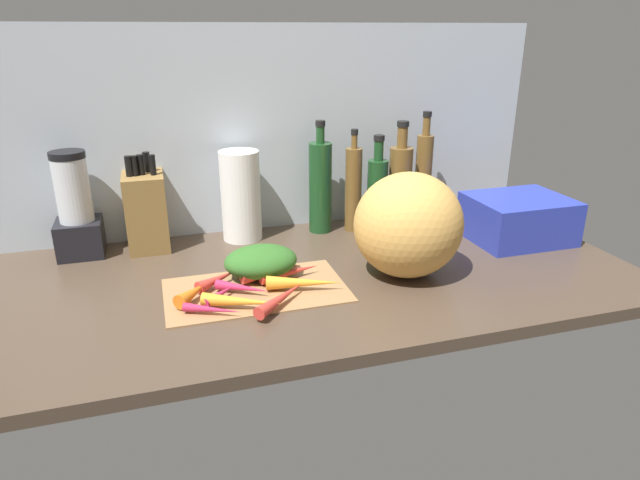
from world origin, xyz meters
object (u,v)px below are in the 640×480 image
carrot_0 (290,272)px  carrot_5 (212,310)px  cutting_board (256,290)px  bottle_0 (320,186)px  carrot_7 (193,293)px  carrot_2 (282,298)px  bottle_2 (377,191)px  carrot_3 (242,301)px  dish_rack (518,219)px  carrot_6 (243,288)px  bottle_4 (423,176)px  bottle_3 (400,184)px  bottle_1 (353,189)px  carrot_9 (220,294)px  carrot_8 (272,271)px  blender_appliance (76,212)px  carrot_1 (218,279)px  winter_squash (408,225)px  carrot_4 (304,283)px  knife_block (146,210)px  paper_towel_roll (241,196)px

carrot_0 → carrot_5: carrot_0 is taller
cutting_board → bottle_0: 47.10cm
carrot_7 → bottle_0: bearing=42.2°
carrot_2 → bottle_2: 59.92cm
bottle_2 → bottle_0: bearing=171.9°
carrot_3 → dish_rack: (84.97, 20.91, 4.01)cm
carrot_6 → bottle_4: size_ratio=0.38×
bottle_2 → dish_rack: bottle_2 is taller
bottle_3 → bottle_1: bearing=179.2°
carrot_9 → carrot_0: bearing=19.7°
carrot_0 → carrot_7: (-23.94, -5.13, 0.24)cm
carrot_3 → bottle_0: bottle_0 is taller
carrot_8 → dish_rack: (75.21, 7.42, 3.78)cm
carrot_6 → carrot_9: 5.65cm
carrot_8 → bottle_3: 56.26cm
cutting_board → dish_rack: dish_rack is taller
carrot_8 → bottle_4: (55.89, 30.99, 12.16)cm
blender_appliance → carrot_3: bearing=-51.2°
bottle_0 → bottle_1: bottle_0 is taller
carrot_1 → winter_squash: size_ratio=0.44×
carrot_4 → bottle_3: bearing=42.3°
carrot_8 → bottle_4: bearing=29.0°
bottle_1 → carrot_0: bearing=-132.2°
cutting_board → carrot_4: bearing=-19.9°
bottle_4 → carrot_2: bearing=-141.5°
carrot_4 → carrot_3: bearing=-162.3°
knife_block → carrot_3: bearing=-67.9°
knife_block → bottle_2: (67.99, -3.60, 0.75)cm
bottle_0 → cutting_board: bearing=-126.9°
paper_towel_roll → bottle_0: 24.05cm
carrot_8 → paper_towel_roll: paper_towel_roll is taller
carrot_2 → winter_squash: 36.91cm
carrot_2 → carrot_6: carrot_2 is taller
carrot_1 → carrot_2: same height
carrot_0 → knife_block: size_ratio=0.60×
blender_appliance → bottle_3: size_ratio=0.88×
carrot_2 → cutting_board: bearing=112.7°
carrot_3 → bottle_4: size_ratio=0.51×
carrot_7 → carrot_9: (5.86, -1.35, -0.57)cm
bottle_4 → dish_rack: bottle_4 is taller
carrot_7 → bottle_4: size_ratio=0.30×
carrot_5 → dish_rack: 94.20cm
carrot_7 → carrot_9: bearing=-13.0°
carrot_8 → paper_towel_roll: 33.44cm
carrot_6 → carrot_7: (-11.30, -0.17, 0.48)cm
knife_block → carrot_0: bearing=-45.8°
carrot_4 → carrot_8: (-5.88, 8.50, 0.10)cm
carrot_5 → bottle_3: (63.36, 43.24, 11.59)cm
carrot_4 → carrot_6: (-14.25, 2.37, -0.45)cm
carrot_3 → knife_block: bearing=112.1°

